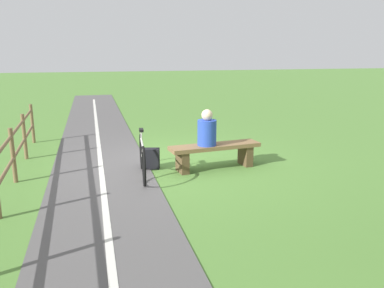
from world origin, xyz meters
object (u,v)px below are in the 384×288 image
at_px(person_seated, 207,130).
at_px(backpack, 151,159).
at_px(bench, 215,152).
at_px(bicycle, 142,157).

relative_size(person_seated, backpack, 1.73).
bearing_deg(person_seated, backpack, -24.54).
bearing_deg(backpack, bench, 165.31).
height_order(bench, backpack, bench).
distance_m(bench, bicycle, 1.51).
bearing_deg(bicycle, person_seated, 100.40).
relative_size(bench, bicycle, 1.09).
bearing_deg(bicycle, bench, 100.51).
distance_m(person_seated, backpack, 1.29).
height_order(bicycle, backpack, bicycle).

